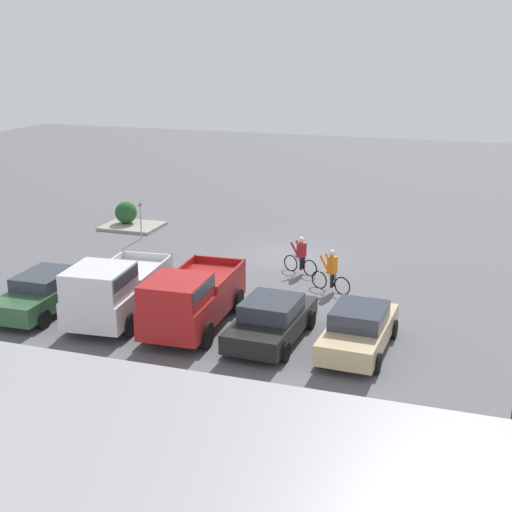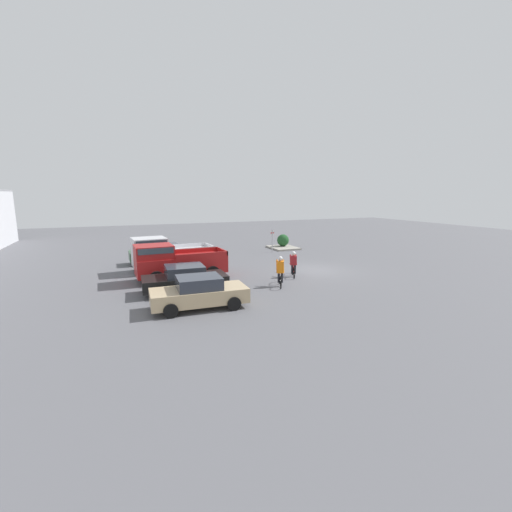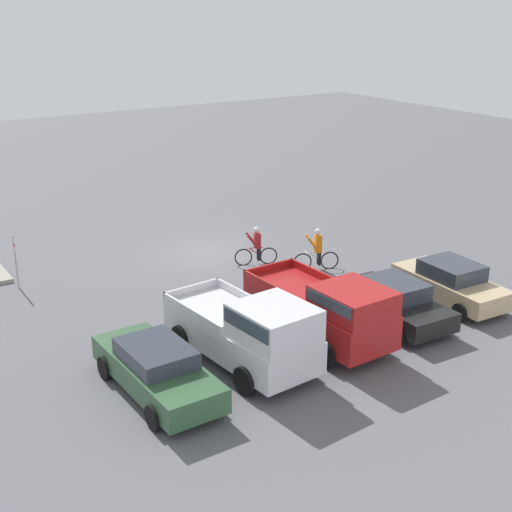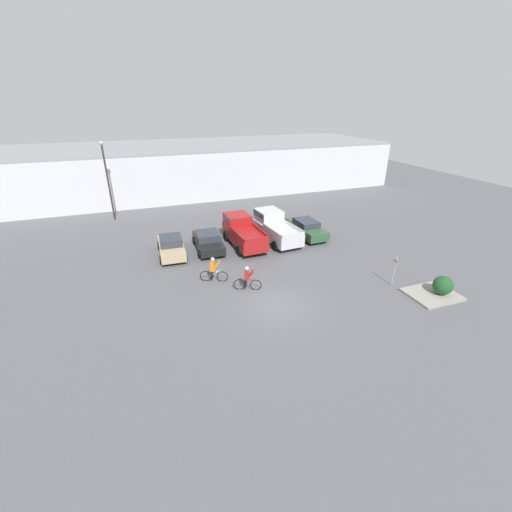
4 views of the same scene
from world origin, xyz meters
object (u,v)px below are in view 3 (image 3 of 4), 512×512
cyclist_1 (317,249)px  pickup_truck_1 (250,331)px  fire_lane_sign (15,256)px  cyclist_0 (256,246)px  sedan_2 (157,369)px  pickup_truck_0 (326,309)px  sedan_1 (392,301)px  sedan_0 (451,282)px

cyclist_1 → pickup_truck_1: bearing=39.4°
pickup_truck_1 → fire_lane_sign: pickup_truck_1 is taller
cyclist_0 → fire_lane_sign: size_ratio=0.80×
sedan_2 → cyclist_1: size_ratio=2.81×
fire_lane_sign → pickup_truck_0: bearing=125.1°
sedan_1 → cyclist_0: bearing=-83.0°
sedan_2 → fire_lane_sign: size_ratio=2.36×
sedan_1 → pickup_truck_1: (5.56, 0.15, 0.46)m
sedan_0 → sedan_2: sedan_0 is taller
pickup_truck_1 → cyclist_0: (-4.72, -6.98, -0.37)m
pickup_truck_1 → sedan_2: 2.88m
sedan_1 → pickup_truck_1: bearing=1.5°
sedan_0 → cyclist_0: size_ratio=2.67×
pickup_truck_0 → cyclist_1: (-3.61, -5.15, -0.30)m
cyclist_0 → sedan_1: bearing=97.0°
sedan_0 → fire_lane_sign: size_ratio=2.13×
sedan_1 → sedan_2: (8.40, -0.00, 0.03)m
cyclist_0 → sedan_2: bearing=42.1°
sedan_0 → cyclist_1: bearing=-68.4°
sedan_2 → cyclist_0: size_ratio=2.96×
sedan_2 → cyclist_1: bearing=-151.1°
pickup_truck_1 → sedan_0: bearing=-178.4°
sedan_2 → pickup_truck_1: bearing=177.0°
pickup_truck_0 → cyclist_1: size_ratio=3.11×
sedan_1 → sedan_2: sedan_2 is taller
sedan_1 → sedan_2: bearing=-0.0°
sedan_1 → pickup_truck_0: bearing=1.1°
cyclist_1 → fire_lane_sign: size_ratio=0.84×
sedan_1 → pickup_truck_0: pickup_truck_0 is taller
sedan_1 → pickup_truck_0: size_ratio=0.82×
sedan_0 → cyclist_1: cyclist_1 is taller
sedan_1 → cyclist_1: 5.16m
sedan_0 → pickup_truck_0: (5.59, 0.14, 0.41)m
pickup_truck_0 → cyclist_0: pickup_truck_0 is taller
pickup_truck_1 → cyclist_0: 8.43m
pickup_truck_0 → fire_lane_sign: (6.70, -9.51, 0.10)m
cyclist_0 → fire_lane_sign: (8.64, -2.63, 0.45)m
sedan_0 → fire_lane_sign: bearing=-37.3°
pickup_truck_0 → sedan_1: bearing=-178.9°
sedan_2 → cyclist_0: bearing=-137.9°
sedan_0 → sedan_2: 11.20m
sedan_0 → cyclist_0: 7.67m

